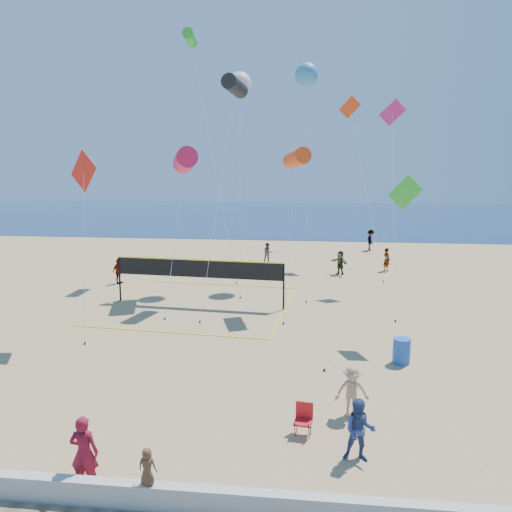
# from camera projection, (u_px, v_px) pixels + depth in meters

# --- Properties ---
(ground) EXTENTS (120.00, 120.00, 0.00)m
(ground) POSITION_uv_depth(u_px,v_px,m) (198.00, 438.00, 14.21)
(ground) COLOR tan
(ground) RESTS_ON ground
(ocean) EXTENTS (140.00, 50.00, 0.03)m
(ocean) POSITION_uv_depth(u_px,v_px,m) (291.00, 215.00, 74.76)
(ocean) COLOR navy
(ocean) RESTS_ON ground
(seawall) EXTENTS (32.00, 0.30, 0.60)m
(seawall) POSITION_uv_depth(u_px,v_px,m) (167.00, 497.00, 11.22)
(seawall) COLOR beige
(seawall) RESTS_ON ground
(woman) EXTENTS (0.71, 0.49, 1.86)m
(woman) POSITION_uv_depth(u_px,v_px,m) (84.00, 453.00, 11.84)
(woman) COLOR maroon
(woman) RESTS_ON ground
(toddler) EXTENTS (0.44, 0.31, 0.87)m
(toddler) POSITION_uv_depth(u_px,v_px,m) (147.00, 466.00, 11.14)
(toddler) COLOR brown
(toddler) RESTS_ON seawall
(bystander_a) EXTENTS (0.86, 0.69, 1.70)m
(bystander_a) POSITION_uv_depth(u_px,v_px,m) (360.00, 430.00, 12.99)
(bystander_a) COLOR navy
(bystander_a) RESTS_ON ground
(bystander_b) EXTENTS (1.11, 0.71, 1.62)m
(bystander_b) POSITION_uv_depth(u_px,v_px,m) (352.00, 391.00, 15.32)
(bystander_b) COLOR tan
(bystander_b) RESTS_ON ground
(far_person_0) EXTENTS (0.72, 1.04, 1.64)m
(far_person_0) POSITION_uv_depth(u_px,v_px,m) (118.00, 271.00, 32.26)
(far_person_0) COLOR gray
(far_person_0) RESTS_ON ground
(far_person_1) EXTENTS (1.42, 1.46, 1.67)m
(far_person_1) POSITION_uv_depth(u_px,v_px,m) (340.00, 263.00, 34.94)
(far_person_1) COLOR gray
(far_person_1) RESTS_ON ground
(far_person_2) EXTENTS (0.66, 0.74, 1.70)m
(far_person_2) POSITION_uv_depth(u_px,v_px,m) (387.00, 260.00, 36.01)
(far_person_2) COLOR gray
(far_person_2) RESTS_ON ground
(far_person_3) EXTENTS (0.92, 0.80, 1.60)m
(far_person_3) POSITION_uv_depth(u_px,v_px,m) (268.00, 253.00, 38.84)
(far_person_3) COLOR gray
(far_person_3) RESTS_ON ground
(far_person_4) EXTENTS (0.82, 1.28, 1.87)m
(far_person_4) POSITION_uv_depth(u_px,v_px,m) (371.00, 240.00, 44.50)
(far_person_4) COLOR gray
(far_person_4) RESTS_ON ground
(camp_chair) EXTENTS (0.57, 0.68, 1.04)m
(camp_chair) POSITION_uv_depth(u_px,v_px,m) (304.00, 417.00, 14.32)
(camp_chair) COLOR red
(camp_chair) RESTS_ON ground
(trash_barrel) EXTENTS (0.89, 0.89, 1.01)m
(trash_barrel) POSITION_uv_depth(u_px,v_px,m) (402.00, 351.00, 19.43)
(trash_barrel) COLOR blue
(trash_barrel) RESTS_ON ground
(volleyball_net) EXTENTS (10.35, 10.22, 2.56)m
(volleyball_net) POSITION_uv_depth(u_px,v_px,m) (199.00, 274.00, 27.21)
(volleyball_net) COLOR black
(volleyball_net) RESTS_ON ground
(kite_0) EXTENTS (2.11, 6.89, 8.65)m
(kite_0) POSITION_uv_depth(u_px,v_px,m) (185.00, 160.00, 28.66)
(kite_0) COLOR #C71947
(kite_0) RESTS_ON ground
(kite_1) EXTENTS (1.62, 6.89, 12.50)m
(kite_1) POSITION_uv_depth(u_px,v_px,m) (235.00, 86.00, 27.76)
(kite_1) COLOR black
(kite_1) RESTS_ON ground
(kite_2) EXTENTS (1.58, 4.43, 8.53)m
(kite_2) POSITION_uv_depth(u_px,v_px,m) (297.00, 158.00, 25.90)
(kite_2) COLOR #E54313
(kite_2) RESTS_ON ground
(kite_3) EXTENTS (1.65, 1.90, 8.31)m
(kite_3) POSITION_uv_depth(u_px,v_px,m) (84.00, 177.00, 21.50)
(kite_3) COLOR red
(kite_3) RESTS_ON ground
(kite_4) EXTENTS (4.13, 5.03, 7.26)m
(kite_4) POSITION_uv_depth(u_px,v_px,m) (401.00, 201.00, 21.44)
(kite_4) COLOR green
(kite_4) RESTS_ON ground
(kite_5) EXTENTS (1.64, 8.36, 11.58)m
(kite_5) POSITION_uv_depth(u_px,v_px,m) (393.00, 124.00, 30.12)
(kite_5) COLOR #C52576
(kite_5) RESTS_ON ground
(kite_6) EXTENTS (1.75, 5.63, 13.33)m
(kite_6) POSITION_uv_depth(u_px,v_px,m) (240.00, 84.00, 31.22)
(kite_6) COLOR silver
(kite_6) RESTS_ON ground
(kite_7) EXTENTS (1.59, 7.47, 14.06)m
(kite_7) POSITION_uv_depth(u_px,v_px,m) (307.00, 75.00, 32.02)
(kite_7) COLOR teal
(kite_7) RESTS_ON ground
(kite_8) EXTENTS (4.05, 4.58, 16.47)m
(kite_8) POSITION_uv_depth(u_px,v_px,m) (190.00, 38.00, 33.37)
(kite_8) COLOR green
(kite_8) RESTS_ON ground
(kite_9) EXTENTS (2.96, 7.19, 12.71)m
(kite_9) POSITION_uv_depth(u_px,v_px,m) (352.00, 117.00, 37.19)
(kite_9) COLOR #E54313
(kite_9) RESTS_ON ground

